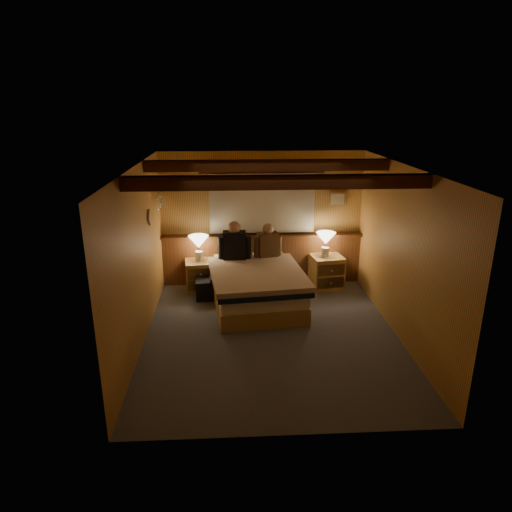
{
  "coord_description": "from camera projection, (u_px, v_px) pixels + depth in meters",
  "views": [
    {
      "loc": [
        -0.55,
        -5.85,
        3.19
      ],
      "look_at": [
        -0.2,
        0.4,
        1.07
      ],
      "focal_mm": 32.0,
      "sensor_mm": 36.0,
      "label": 1
    }
  ],
  "objects": [
    {
      "name": "lamp_left",
      "position": [
        199.0,
        243.0,
        7.92
      ],
      "size": [
        0.35,
        0.35,
        0.46
      ],
      "color": "silver",
      "rests_on": "nightstand_left"
    },
    {
      "name": "wainscot",
      "position": [
        262.0,
        258.0,
        8.36
      ],
      "size": [
        3.6,
        0.23,
        0.94
      ],
      "color": "brown",
      "rests_on": "wall_back"
    },
    {
      "name": "nightstand_left",
      "position": [
        200.0,
        275.0,
        8.1
      ],
      "size": [
        0.54,
        0.5,
        0.54
      ],
      "rotation": [
        0.0,
        0.0,
        0.12
      ],
      "color": "tan",
      "rests_on": "floor"
    },
    {
      "name": "wall_back",
      "position": [
        262.0,
        219.0,
        8.19
      ],
      "size": [
        3.6,
        0.0,
        3.6
      ],
      "primitive_type": "plane",
      "rotation": [
        1.57,
        0.0,
        0.0
      ],
      "color": "#D6994D",
      "rests_on": "floor"
    },
    {
      "name": "floor",
      "position": [
        271.0,
        335.0,
        6.59
      ],
      "size": [
        4.2,
        4.2,
        0.0
      ],
      "primitive_type": "plane",
      "color": "#474C55",
      "rests_on": "ground"
    },
    {
      "name": "ceiling",
      "position": [
        273.0,
        167.0,
        5.82
      ],
      "size": [
        4.2,
        4.2,
        0.0
      ],
      "primitive_type": "plane",
      "rotation": [
        3.14,
        0.0,
        0.0
      ],
      "color": "#B78844",
      "rests_on": "wall_back"
    },
    {
      "name": "wall_right",
      "position": [
        402.0,
        254.0,
        6.3
      ],
      "size": [
        0.0,
        4.2,
        4.2
      ],
      "primitive_type": "plane",
      "rotation": [
        1.57,
        0.0,
        -1.57
      ],
      "color": "#D6994D",
      "rests_on": "floor"
    },
    {
      "name": "bed",
      "position": [
        256.0,
        287.0,
        7.45
      ],
      "size": [
        1.63,
        2.0,
        0.63
      ],
      "rotation": [
        0.0,
        0.0,
        0.11
      ],
      "color": "tan",
      "rests_on": "floor"
    },
    {
      "name": "curtain_window",
      "position": [
        262.0,
        202.0,
        8.02
      ],
      "size": [
        2.18,
        0.09,
        1.11
      ],
      "color": "#462611",
      "rests_on": "wall_back"
    },
    {
      "name": "duffel_bag",
      "position": [
        213.0,
        288.0,
        7.79
      ],
      "size": [
        0.58,
        0.37,
        0.4
      ],
      "rotation": [
        0.0,
        0.0,
        0.05
      ],
      "color": "black",
      "rests_on": "floor"
    },
    {
      "name": "wall_front",
      "position": [
        293.0,
        329.0,
        4.22
      ],
      "size": [
        3.6,
        0.0,
        3.6
      ],
      "primitive_type": "plane",
      "rotation": [
        -1.57,
        0.0,
        0.0
      ],
      "color": "#D6994D",
      "rests_on": "floor"
    },
    {
      "name": "person_left",
      "position": [
        234.0,
        243.0,
        7.79
      ],
      "size": [
        0.57,
        0.23,
        0.69
      ],
      "rotation": [
        0.0,
        0.0,
        -0.02
      ],
      "color": "black",
      "rests_on": "bed"
    },
    {
      "name": "ceiling_beams",
      "position": [
        272.0,
        173.0,
        5.99
      ],
      "size": [
        3.6,
        1.65,
        0.16
      ],
      "color": "#462611",
      "rests_on": "ceiling"
    },
    {
      "name": "wall_left",
      "position": [
        139.0,
        259.0,
        6.11
      ],
      "size": [
        0.0,
        4.2,
        4.2
      ],
      "primitive_type": "plane",
      "rotation": [
        1.57,
        0.0,
        1.57
      ],
      "color": "#D6994D",
      "rests_on": "floor"
    },
    {
      "name": "nightstand_right",
      "position": [
        327.0,
        272.0,
        8.19
      ],
      "size": [
        0.6,
        0.56,
        0.59
      ],
      "rotation": [
        0.0,
        0.0,
        0.14
      ],
      "color": "tan",
      "rests_on": "floor"
    },
    {
      "name": "coat_rail",
      "position": [
        159.0,
        200.0,
        7.45
      ],
      "size": [
        0.05,
        0.55,
        0.24
      ],
      "color": "white",
      "rests_on": "wall_left"
    },
    {
      "name": "person_right",
      "position": [
        268.0,
        243.0,
        7.92
      ],
      "size": [
        0.49,
        0.28,
        0.61
      ],
      "rotation": [
        0.0,
        0.0,
        0.25
      ],
      "color": "#4C351E",
      "rests_on": "bed"
    },
    {
      "name": "framed_print",
      "position": [
        337.0,
        199.0,
        8.13
      ],
      "size": [
        0.3,
        0.04,
        0.25
      ],
      "color": "#A87C54",
      "rests_on": "wall_back"
    },
    {
      "name": "lamp_right",
      "position": [
        326.0,
        240.0,
        7.99
      ],
      "size": [
        0.34,
        0.34,
        0.44
      ],
      "color": "silver",
      "rests_on": "nightstand_right"
    }
  ]
}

